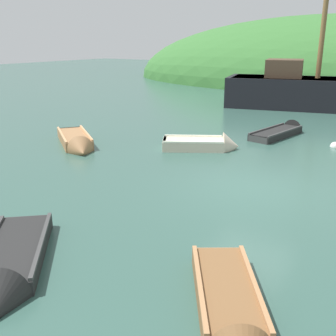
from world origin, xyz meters
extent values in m
plane|color=#33564C|center=(0.00, 0.00, 0.00)|extent=(120.00, 120.00, 0.00)
ellipsoid|color=#387033|center=(-5.27, 32.93, 0.00)|extent=(43.48, 24.10, 13.08)
cylinder|color=olive|center=(-2.27, 15.63, 6.28)|extent=(0.30, 0.30, 8.80)
cube|color=#4C3828|center=(-4.24, 15.11, 2.43)|extent=(2.75, 2.91, 1.10)
cube|color=black|center=(-2.44, -6.45, 0.08)|extent=(2.72, 2.82, 0.40)
cube|color=#3B3B3B|center=(-3.34, -5.46, 0.14)|extent=(0.83, 0.78, 0.28)
cube|color=#3B3B3B|center=(-2.11, -6.81, 0.22)|extent=(0.89, 0.84, 0.05)
cube|color=#3B3B3B|center=(-2.76, -6.09, 0.22)|extent=(0.89, 0.84, 0.05)
cube|color=#3B3B3B|center=(-2.05, -6.09, 0.31)|extent=(1.90, 2.07, 0.07)
cube|color=#9E7047|center=(-8.36, 0.88, 0.13)|extent=(3.09, 2.65, 0.50)
cone|color=#9E7047|center=(-6.84, -0.22, 0.13)|extent=(1.20, 1.27, 1.03)
cube|color=tan|center=(-9.54, 1.74, 0.20)|extent=(0.67, 0.86, 0.35)
cube|color=tan|center=(-7.93, 0.57, 0.32)|extent=(0.73, 0.91, 0.05)
cube|color=tan|center=(-8.79, 1.19, 0.32)|extent=(0.73, 0.91, 0.05)
cube|color=tan|center=(-8.65, 0.47, 0.41)|extent=(2.45, 1.80, 0.07)
cube|color=tan|center=(-8.07, 1.29, 0.41)|extent=(2.45, 1.80, 0.07)
cube|color=beige|center=(-3.71, 2.83, 0.13)|extent=(2.66, 2.23, 0.50)
cone|color=beige|center=(-2.42, 3.60, 0.13)|extent=(1.10, 1.27, 1.11)
cube|color=white|center=(-4.70, 2.25, 0.20)|extent=(0.64, 0.97, 0.35)
cube|color=white|center=(-3.35, 3.05, 0.32)|extent=(0.71, 1.02, 0.05)
cube|color=white|center=(-4.07, 2.62, 0.32)|extent=(0.71, 1.02, 0.05)
cube|color=white|center=(-3.43, 2.36, 0.41)|extent=(2.06, 1.27, 0.07)
cube|color=white|center=(-3.99, 3.30, 0.41)|extent=(2.06, 1.27, 0.07)
cube|color=black|center=(-1.67, 6.73, 0.08)|extent=(1.50, 3.26, 0.40)
cone|color=black|center=(-1.35, 8.66, 0.08)|extent=(1.06, 0.91, 0.95)
cube|color=#3B3B3B|center=(-1.92, 5.23, 0.14)|extent=(0.91, 0.27, 0.28)
cube|color=#3B3B3B|center=(-1.58, 7.27, 0.22)|extent=(0.94, 0.33, 0.05)
cube|color=#3B3B3B|center=(-1.76, 6.19, 0.22)|extent=(0.94, 0.33, 0.05)
cube|color=#3B3B3B|center=(-1.21, 6.66, 0.31)|extent=(0.58, 3.05, 0.07)
cube|color=#3B3B3B|center=(-2.12, 6.81, 0.31)|extent=(0.58, 3.05, 0.07)
cube|color=brown|center=(1.72, -5.40, 0.10)|extent=(2.22, 2.63, 0.44)
cube|color=#AE7B4F|center=(1.05, -4.40, 0.16)|extent=(0.80, 0.60, 0.30)
cube|color=#AE7B4F|center=(1.96, -5.76, 0.26)|extent=(0.85, 0.66, 0.05)
cube|color=#AE7B4F|center=(1.47, -5.03, 0.26)|extent=(0.85, 0.66, 0.05)
cube|color=#AE7B4F|center=(1.34, -5.65, 0.35)|extent=(1.44, 2.08, 0.07)
cube|color=#AE7B4F|center=(2.10, -5.15, 0.35)|extent=(1.44, 2.08, 0.07)
sphere|color=white|center=(0.96, 6.34, 0.00)|extent=(0.40, 0.40, 0.40)
camera|label=1|loc=(4.10, -10.74, 4.21)|focal=43.16mm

